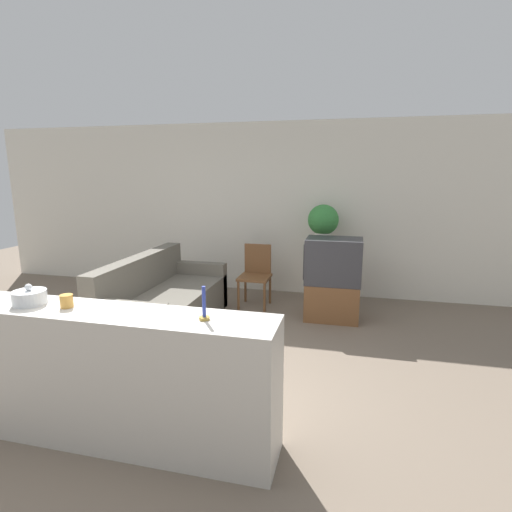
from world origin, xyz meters
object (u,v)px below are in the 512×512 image
object	(u,v)px
couch	(163,304)
wooden_chair	(256,272)
television	(333,261)
decorative_bowl	(30,297)
potted_plant	(323,222)

from	to	relation	value
couch	wooden_chair	size ratio (longest dim) A/B	2.30
couch	television	xyz separation A→B (m)	(2.03, 0.84, 0.48)
wooden_chair	decorative_bowl	bearing A→B (deg)	-105.69
couch	decorative_bowl	distance (m)	2.18
couch	television	size ratio (longest dim) A/B	2.81
couch	wooden_chair	distance (m)	1.48
potted_plant	couch	bearing A→B (deg)	-139.88
wooden_chair	potted_plant	xyz separation A→B (m)	(0.92, 0.40, 0.72)
couch	decorative_bowl	world-z (taller)	decorative_bowl
potted_plant	decorative_bowl	distance (m)	4.04
potted_plant	decorative_bowl	xyz separation A→B (m)	(-1.82, -3.60, -0.18)
television	couch	bearing A→B (deg)	-157.48
potted_plant	television	bearing A→B (deg)	-74.44
wooden_chair	potted_plant	bearing A→B (deg)	23.37
couch	potted_plant	size ratio (longest dim) A/B	3.51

